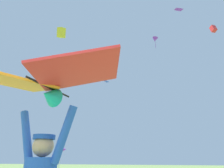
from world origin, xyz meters
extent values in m
sphere|color=tan|center=(0.13, 0.34, 1.49)|extent=(0.23, 0.23, 0.23)
cylinder|color=#1E47AD|center=(0.13, 0.34, 1.59)|extent=(0.26, 0.26, 0.05)
cylinder|color=blue|center=(0.39, 0.32, 1.61)|extent=(0.28, 0.12, 0.62)
cylinder|color=blue|center=(-0.14, 0.37, 1.61)|extent=(0.28, 0.12, 0.62)
cylinder|color=black|center=(0.13, 0.34, 2.18)|extent=(0.10, 0.77, 0.02)
cube|color=red|center=(0.57, 0.18, 2.27)|extent=(1.11, 1.03, 0.22)
cube|color=orange|center=(-0.34, 0.27, 2.27)|extent=(1.17, 1.12, 0.22)
cone|color=#19B2AD|center=(0.13, 0.34, 2.08)|extent=(0.26, 0.22, 0.24)
pyramid|color=purple|center=(3.44, 17.60, 17.41)|extent=(1.08, 1.03, 0.55)
pyramid|color=blue|center=(-8.84, 27.77, 13.96)|extent=(0.83, 0.83, 0.29)
cone|color=purple|center=(0.18, 22.85, 17.38)|extent=(1.19, 1.13, 0.82)
cylinder|color=#602387|center=(0.18, 22.85, 16.51)|extent=(0.03, 0.03, 1.12)
cube|color=yellow|center=(-11.26, 16.75, 16.84)|extent=(1.21, 1.34, 1.64)
cube|color=red|center=(9.42, 29.28, 21.73)|extent=(1.08, 1.20, 1.28)
cone|color=purple|center=(-2.98, 5.94, 1.76)|extent=(0.28, 0.24, 0.24)
camera|label=1|loc=(1.54, -1.58, 1.35)|focal=31.39mm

